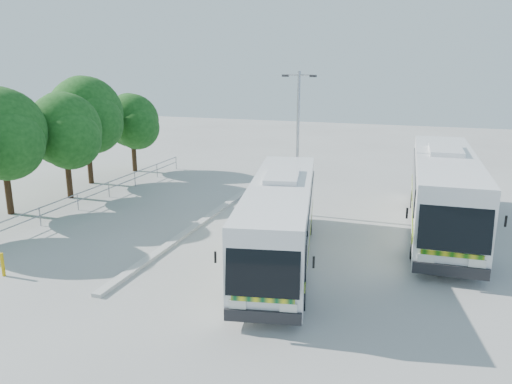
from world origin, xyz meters
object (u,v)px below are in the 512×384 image
(coach_main, at_px, (280,219))
(tree_far_c, at_px, (65,130))
(bollard, at_px, (3,265))
(tree_far_b, at_px, (2,132))
(coach_adjacent, at_px, (443,190))
(lamppost, at_px, (298,138))
(tree_far_e, at_px, (133,121))
(tree_far_d, at_px, (87,114))

(coach_main, bearing_deg, tree_far_c, 148.80)
(bollard, bearing_deg, tree_far_b, 132.16)
(coach_adjacent, height_order, bollard, coach_adjacent)
(lamppost, bearing_deg, tree_far_c, -166.94)
(tree_far_b, relative_size, coach_main, 0.56)
(tree_far_e, bearing_deg, tree_far_b, -91.83)
(tree_far_b, xyz_separation_m, lamppost, (15.02, 5.01, -0.29))
(tree_far_c, height_order, bollard, tree_far_c)
(tree_far_c, relative_size, coach_main, 0.52)
(tree_far_d, distance_m, coach_adjacent, 23.18)
(tree_far_e, bearing_deg, bollard, -73.13)
(coach_adjacent, bearing_deg, tree_far_d, 170.89)
(bollard, bearing_deg, tree_far_c, 116.07)
(tree_far_c, relative_size, coach_adjacent, 0.47)
(tree_far_e, xyz_separation_m, coach_adjacent, (22.15, -7.43, -1.80))
(tree_far_b, relative_size, lamppost, 0.90)
(coach_adjacent, distance_m, bollard, 20.07)
(tree_far_b, xyz_separation_m, coach_adjacent, (22.54, 4.68, -2.48))
(tree_far_b, distance_m, bollard, 9.96)
(tree_far_b, distance_m, tree_far_e, 12.13)
(tree_far_b, height_order, lamppost, lamppost)
(tree_far_c, height_order, tree_far_d, tree_far_d)
(tree_far_b, xyz_separation_m, tree_far_c, (0.89, 3.90, -0.31))
(coach_adjacent, bearing_deg, coach_main, -137.86)
(lamppost, distance_m, bollard, 15.23)
(tree_far_d, xyz_separation_m, tree_far_e, (0.68, 4.50, -0.93))
(tree_far_b, height_order, tree_far_e, tree_far_b)
(coach_adjacent, bearing_deg, tree_far_e, 159.66)
(tree_far_e, bearing_deg, coach_main, -41.43)
(lamppost, bearing_deg, tree_far_e, 162.70)
(tree_far_c, bearing_deg, tree_far_e, 93.54)
(tree_far_c, xyz_separation_m, bollard, (5.20, -10.63, -3.78))
(tree_far_c, xyz_separation_m, coach_main, (15.08, -5.55, -2.41))
(bollard, bearing_deg, coach_adjacent, 34.76)
(tree_far_c, height_order, tree_far_e, tree_far_c)
(tree_far_c, bearing_deg, bollard, -63.93)
(coach_adjacent, distance_m, lamppost, 7.84)
(bollard, bearing_deg, tree_far_e, 106.87)
(tree_far_e, distance_m, coach_main, 20.88)
(tree_far_b, relative_size, coach_adjacent, 0.50)
(tree_far_d, relative_size, tree_far_e, 1.24)
(tree_far_b, distance_m, coach_adjacent, 23.15)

